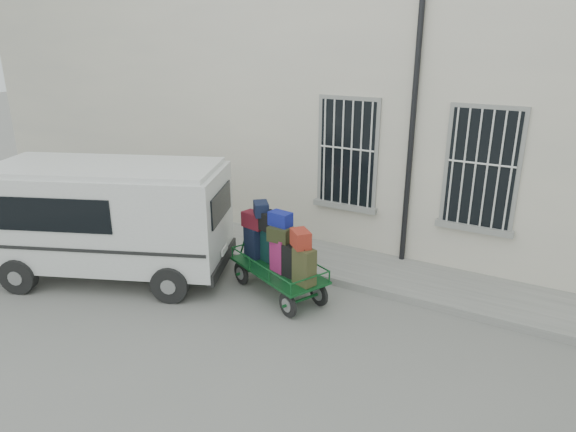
{
  "coord_description": "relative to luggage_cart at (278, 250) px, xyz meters",
  "views": [
    {
      "loc": [
        3.78,
        -6.85,
        4.59
      ],
      "look_at": [
        -0.71,
        1.0,
        1.4
      ],
      "focal_mm": 32.0,
      "sensor_mm": 36.0,
      "label": 1
    }
  ],
  "objects": [
    {
      "name": "building",
      "position": [
        0.68,
        4.95,
        2.12
      ],
      "size": [
        24.0,
        5.15,
        6.0
      ],
      "color": "beige",
      "rests_on": "ground"
    },
    {
      "name": "ground",
      "position": [
        0.68,
        -0.55,
        -0.88
      ],
      "size": [
        80.0,
        80.0,
        0.0
      ],
      "primitive_type": "plane",
      "color": "slate",
      "rests_on": "ground"
    },
    {
      "name": "sidewalk",
      "position": [
        0.68,
        1.65,
        -0.8
      ],
      "size": [
        24.0,
        1.7,
        0.15
      ],
      "primitive_type": "cube",
      "color": "slate",
      "rests_on": "ground"
    },
    {
      "name": "van",
      "position": [
        -3.25,
        -0.96,
        0.44
      ],
      "size": [
        4.9,
        3.51,
        2.3
      ],
      "rotation": [
        0.0,
        0.0,
        0.4
      ],
      "color": "silver",
      "rests_on": "ground"
    },
    {
      "name": "luggage_cart",
      "position": [
        0.0,
        0.0,
        0.0
      ],
      "size": [
        2.33,
        1.64,
        1.67
      ],
      "rotation": [
        0.0,
        0.0,
        -0.42
      ],
      "color": "black",
      "rests_on": "ground"
    }
  ]
}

